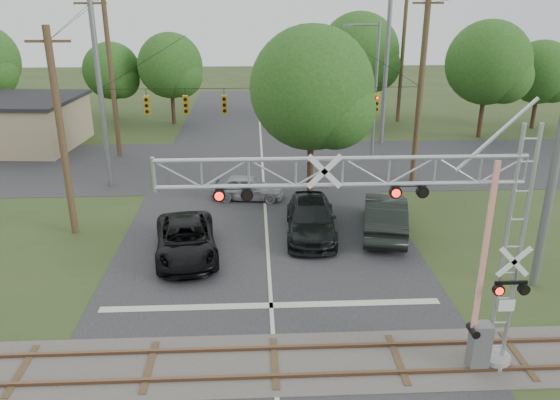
{
  "coord_description": "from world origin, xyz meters",
  "views": [
    {
      "loc": [
        -0.54,
        -12.56,
        11.16
      ],
      "look_at": [
        0.43,
        7.5,
        3.57
      ],
      "focal_mm": 35.0,
      "sensor_mm": 36.0,
      "label": 1
    }
  ],
  "objects_px": {
    "traffic_signal_span": "(277,94)",
    "pickup_black": "(186,240)",
    "streetlight": "(373,85)",
    "car_dark": "(311,218)",
    "crossing_gantry": "(408,229)",
    "sedan_silver": "(248,187)"
  },
  "relations": [
    {
      "from": "crossing_gantry",
      "to": "streetlight",
      "type": "height_order",
      "value": "streetlight"
    },
    {
      "from": "pickup_black",
      "to": "traffic_signal_span",
      "type": "bearing_deg",
      "value": 57.38
    },
    {
      "from": "car_dark",
      "to": "sedan_silver",
      "type": "bearing_deg",
      "value": 124.67
    },
    {
      "from": "crossing_gantry",
      "to": "streetlight",
      "type": "relative_size",
      "value": 1.15
    },
    {
      "from": "traffic_signal_span",
      "to": "car_dark",
      "type": "bearing_deg",
      "value": -80.74
    },
    {
      "from": "crossing_gantry",
      "to": "traffic_signal_span",
      "type": "distance_m",
      "value": 18.62
    },
    {
      "from": "streetlight",
      "to": "pickup_black",
      "type": "bearing_deg",
      "value": -126.9
    },
    {
      "from": "crossing_gantry",
      "to": "streetlight",
      "type": "bearing_deg",
      "value": 80.53
    },
    {
      "from": "traffic_signal_span",
      "to": "pickup_black",
      "type": "relative_size",
      "value": 3.37
    },
    {
      "from": "traffic_signal_span",
      "to": "sedan_silver",
      "type": "distance_m",
      "value": 5.91
    },
    {
      "from": "pickup_black",
      "to": "crossing_gantry",
      "type": "bearing_deg",
      "value": -56.03
    },
    {
      "from": "traffic_signal_span",
      "to": "pickup_black",
      "type": "distance_m",
      "value": 12.02
    },
    {
      "from": "sedan_silver",
      "to": "car_dark",
      "type": "bearing_deg",
      "value": -141.02
    },
    {
      "from": "traffic_signal_span",
      "to": "car_dark",
      "type": "relative_size",
      "value": 3.31
    },
    {
      "from": "sedan_silver",
      "to": "streetlight",
      "type": "xyz_separation_m",
      "value": [
        8.73,
        8.02,
        4.59
      ]
    },
    {
      "from": "sedan_silver",
      "to": "pickup_black",
      "type": "bearing_deg",
      "value": 167.0
    },
    {
      "from": "traffic_signal_span",
      "to": "streetlight",
      "type": "distance_m",
      "value": 8.67
    },
    {
      "from": "crossing_gantry",
      "to": "pickup_black",
      "type": "height_order",
      "value": "crossing_gantry"
    },
    {
      "from": "pickup_black",
      "to": "car_dark",
      "type": "xyz_separation_m",
      "value": [
        5.87,
        2.09,
        0.05
      ]
    },
    {
      "from": "pickup_black",
      "to": "car_dark",
      "type": "relative_size",
      "value": 0.98
    },
    {
      "from": "pickup_black",
      "to": "streetlight",
      "type": "bearing_deg",
      "value": 45.02
    },
    {
      "from": "pickup_black",
      "to": "car_dark",
      "type": "bearing_deg",
      "value": 11.56
    }
  ]
}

